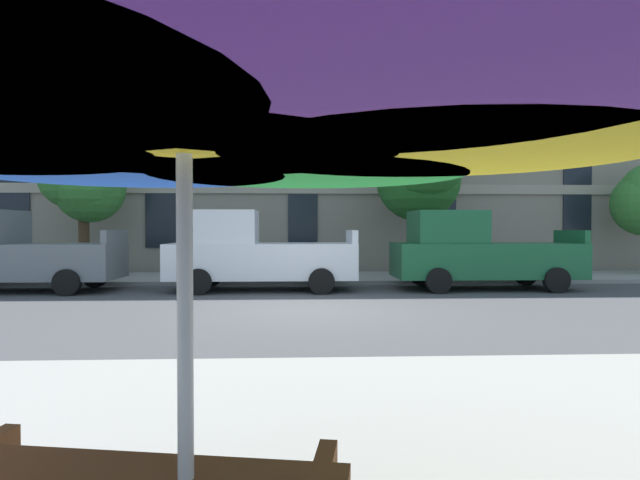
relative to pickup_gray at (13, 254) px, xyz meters
The scene contains 9 objects.
ground_plane 8.78m from the pickup_gray, 25.12° to the right, with size 120.00×120.00×0.00m, color #424244.
sidewalk_far 8.53m from the pickup_gray, 21.44° to the left, with size 56.00×3.60×0.12m, color gray.
apartment_building 16.23m from the pickup_gray, 55.04° to the left, with size 47.47×12.08×19.20m.
pickup_gray is the anchor object (origin of this frame).
pickup_white 6.47m from the pickup_gray, ahead, with size 5.10×2.12×2.20m.
pickup_green 12.71m from the pickup_gray, ahead, with size 5.10×2.12×2.20m.
street_tree_left 4.13m from the pickup_gray, 81.43° to the left, with size 2.75×2.47×4.50m.
street_tree_middle 12.42m from the pickup_gray, 14.47° to the left, with size 2.88×3.29×5.11m.
patio_umbrella 14.65m from the pickup_gray, 60.43° to the right, with size 3.54×3.29×2.51m.
Camera 1 is at (-0.28, -10.98, 1.70)m, focal length 29.85 mm.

